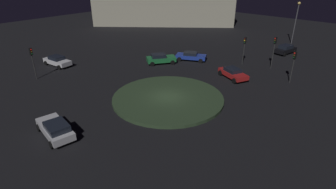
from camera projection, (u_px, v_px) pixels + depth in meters
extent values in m
plane|color=black|center=(168.00, 99.00, 29.52)|extent=(120.72, 120.72, 0.00)
cylinder|color=#2D4228|center=(168.00, 98.00, 29.45)|extent=(12.10, 12.10, 0.32)
cube|color=#1E38A5|center=(191.00, 57.00, 41.42)|extent=(3.61, 4.86, 0.56)
cube|color=black|center=(191.00, 54.00, 41.23)|extent=(2.26, 2.45, 0.40)
cylinder|color=black|center=(202.00, 57.00, 41.91)|extent=(0.49, 0.68, 0.66)
cylinder|color=black|center=(201.00, 61.00, 40.38)|extent=(0.49, 0.68, 0.66)
cylinder|color=black|center=(182.00, 56.00, 42.69)|extent=(0.49, 0.68, 0.66)
cylinder|color=black|center=(179.00, 59.00, 41.16)|extent=(0.49, 0.68, 0.66)
cube|color=silver|center=(55.00, 129.00, 22.98)|extent=(2.46, 4.78, 0.62)
cube|color=black|center=(57.00, 127.00, 22.25)|extent=(1.90, 2.37, 0.53)
cylinder|color=black|center=(39.00, 128.00, 23.72)|extent=(0.31, 0.68, 0.65)
cylinder|color=black|center=(59.00, 121.00, 24.78)|extent=(0.31, 0.68, 0.65)
cylinder|color=black|center=(51.00, 145.00, 21.45)|extent=(0.31, 0.68, 0.65)
cylinder|color=black|center=(74.00, 136.00, 22.51)|extent=(0.31, 0.68, 0.65)
cube|color=white|center=(57.00, 61.00, 39.22)|extent=(2.24, 4.70, 0.62)
cube|color=black|center=(56.00, 58.00, 39.01)|extent=(1.75, 2.28, 0.48)
cylinder|color=black|center=(70.00, 64.00, 39.14)|extent=(0.29, 0.67, 0.65)
cylinder|color=black|center=(59.00, 67.00, 37.87)|extent=(0.29, 0.67, 0.65)
cylinder|color=black|center=(56.00, 60.00, 40.83)|extent=(0.29, 0.67, 0.65)
cylinder|color=black|center=(46.00, 63.00, 39.56)|extent=(0.29, 0.67, 0.65)
cube|color=black|center=(285.00, 50.00, 44.56)|extent=(4.23, 2.49, 0.62)
cube|color=black|center=(286.00, 47.00, 44.26)|extent=(2.29, 1.89, 0.54)
cylinder|color=black|center=(285.00, 55.00, 43.31)|extent=(0.67, 0.35, 0.63)
cylinder|color=black|center=(275.00, 52.00, 44.55)|extent=(0.67, 0.35, 0.63)
cylinder|color=black|center=(295.00, 52.00, 44.83)|extent=(0.67, 0.35, 0.63)
cylinder|color=black|center=(285.00, 49.00, 46.07)|extent=(0.67, 0.35, 0.63)
cube|color=#1E7238|center=(161.00, 59.00, 40.08)|extent=(4.50, 3.88, 0.67)
cube|color=black|center=(158.00, 56.00, 39.75)|extent=(2.59, 2.48, 0.46)
cylinder|color=black|center=(170.00, 59.00, 41.34)|extent=(0.67, 0.56, 0.66)
cylinder|color=black|center=(173.00, 62.00, 39.75)|extent=(0.67, 0.56, 0.66)
cylinder|color=black|center=(150.00, 60.00, 40.69)|extent=(0.67, 0.56, 0.66)
cylinder|color=black|center=(152.00, 64.00, 39.11)|extent=(0.67, 0.56, 0.66)
cube|color=red|center=(233.00, 74.00, 34.76)|extent=(3.35, 4.58, 0.55)
cube|color=black|center=(233.00, 70.00, 34.67)|extent=(2.25, 2.47, 0.41)
cylinder|color=black|center=(246.00, 79.00, 33.96)|extent=(0.49, 0.74, 0.71)
cylinder|color=black|center=(234.00, 81.00, 33.30)|extent=(0.49, 0.74, 0.71)
cylinder|color=black|center=(231.00, 71.00, 36.45)|extent=(0.49, 0.74, 0.71)
cylinder|color=black|center=(220.00, 73.00, 35.79)|extent=(0.49, 0.74, 0.71)
cylinder|color=#2D2D2D|center=(243.00, 54.00, 39.25)|extent=(0.12, 0.12, 3.16)
cube|color=black|center=(245.00, 40.00, 38.37)|extent=(0.23, 0.31, 0.90)
sphere|color=#3F0C0C|center=(245.00, 39.00, 38.16)|extent=(0.20, 0.20, 0.20)
sphere|color=yellow|center=(245.00, 41.00, 38.28)|extent=(0.20, 0.20, 0.20)
sphere|color=#0F3819|center=(244.00, 42.00, 38.39)|extent=(0.20, 0.20, 0.20)
cylinder|color=#2D2D2D|center=(34.00, 67.00, 34.10)|extent=(0.12, 0.12, 3.19)
cube|color=black|center=(31.00, 52.00, 33.22)|extent=(0.36, 0.32, 0.90)
sphere|color=red|center=(31.00, 50.00, 33.06)|extent=(0.20, 0.20, 0.20)
sphere|color=#4C380F|center=(32.00, 52.00, 33.17)|extent=(0.20, 0.20, 0.20)
sphere|color=#0F3819|center=(32.00, 54.00, 33.29)|extent=(0.20, 0.20, 0.20)
cylinder|color=#2D2D2D|center=(292.00, 71.00, 33.09)|extent=(0.12, 0.12, 3.08)
cube|color=black|center=(295.00, 55.00, 32.23)|extent=(0.34, 0.37, 0.90)
sphere|color=red|center=(295.00, 53.00, 32.07)|extent=(0.20, 0.20, 0.20)
sphere|color=#4C380F|center=(294.00, 55.00, 32.19)|extent=(0.20, 0.20, 0.20)
sphere|color=#0F3819|center=(294.00, 58.00, 32.31)|extent=(0.20, 0.20, 0.20)
cylinder|color=#2D2D2D|center=(273.00, 56.00, 37.71)|extent=(0.12, 0.12, 3.57)
cube|color=black|center=(275.00, 40.00, 36.75)|extent=(0.29, 0.34, 0.90)
sphere|color=red|center=(275.00, 39.00, 36.56)|extent=(0.20, 0.20, 0.20)
sphere|color=#4C380F|center=(275.00, 41.00, 36.68)|extent=(0.20, 0.20, 0.20)
sphere|color=#0F3819|center=(274.00, 42.00, 36.79)|extent=(0.20, 0.20, 0.20)
cylinder|color=#4C4C51|center=(295.00, 24.00, 49.10)|extent=(0.18, 0.18, 7.10)
sphere|color=#F9D166|center=(299.00, 3.00, 47.51)|extent=(0.51, 0.51, 0.51)
cube|color=#B7B299|center=(164.00, 6.00, 68.26)|extent=(31.45, 34.25, 8.21)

